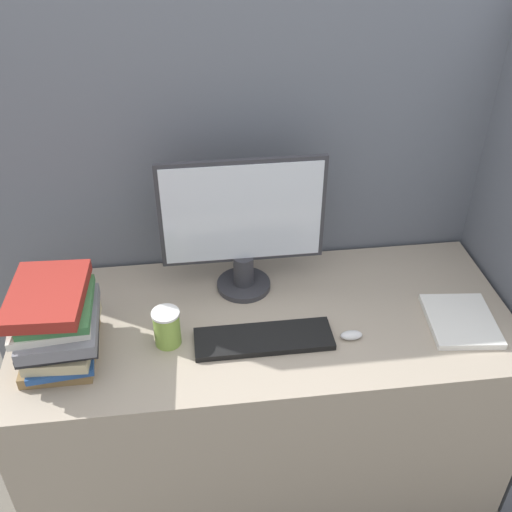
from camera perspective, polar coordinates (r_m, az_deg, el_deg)
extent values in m
cube|color=slate|center=(2.20, -0.48, 3.82)|extent=(2.04, 0.04, 1.79)
cube|color=tan|center=(2.25, 0.80, -13.00)|extent=(1.64, 0.70, 0.74)
cylinder|color=#333338|center=(2.11, -1.18, -2.74)|extent=(0.19, 0.19, 0.02)
cylinder|color=#333338|center=(2.07, -1.20, -1.33)|extent=(0.07, 0.07, 0.11)
cube|color=#333338|center=(1.94, -1.30, 4.19)|extent=(0.54, 0.02, 0.38)
cube|color=silver|center=(1.94, -1.27, 4.05)|extent=(0.52, 0.01, 0.35)
cube|color=black|center=(1.90, 0.74, -7.90)|extent=(0.43, 0.14, 0.02)
ellipsoid|color=silver|center=(1.93, 9.07, -7.46)|extent=(0.07, 0.04, 0.03)
cylinder|color=#8CB247|center=(1.88, -8.47, -6.85)|extent=(0.08, 0.08, 0.12)
cylinder|color=white|center=(1.84, -8.64, -5.43)|extent=(0.09, 0.09, 0.01)
cube|color=olive|center=(1.94, -18.05, -8.46)|extent=(0.21, 0.27, 0.04)
cube|color=#264C8C|center=(1.92, -18.00, -7.91)|extent=(0.21, 0.31, 0.02)
cube|color=#C6B78C|center=(1.90, -17.89, -7.30)|extent=(0.20, 0.30, 0.04)
cube|color=#262628|center=(1.89, -18.18, -6.41)|extent=(0.25, 0.30, 0.03)
cube|color=slate|center=(1.85, -18.21, -6.00)|extent=(0.23, 0.30, 0.04)
cube|color=silver|center=(1.85, -18.90, -4.90)|extent=(0.25, 0.30, 0.02)
cube|color=#38723F|center=(1.82, -18.47, -4.55)|extent=(0.21, 0.25, 0.03)
cube|color=maroon|center=(1.81, -19.30, -3.55)|extent=(0.22, 0.30, 0.04)
cube|color=white|center=(2.07, 18.91, -5.85)|extent=(0.24, 0.27, 0.02)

